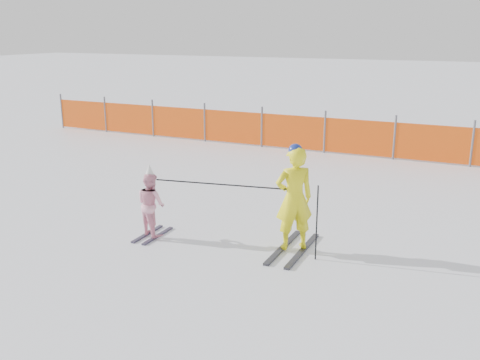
% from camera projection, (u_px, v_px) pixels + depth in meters
% --- Properties ---
extents(ground, '(120.00, 120.00, 0.00)m').
position_uv_depth(ground, '(228.00, 244.00, 9.09)').
color(ground, white).
rests_on(ground, ground).
extents(adult, '(0.74, 1.54, 1.79)m').
position_uv_depth(adult, '(294.00, 199.00, 8.59)').
color(adult, black).
rests_on(adult, ground).
extents(child, '(0.66, 0.90, 1.31)m').
position_uv_depth(child, '(151.00, 203.00, 9.28)').
color(child, black).
rests_on(child, ground).
extents(ski_poles, '(2.81, 0.42, 1.22)m').
position_uv_depth(ski_poles, '(252.00, 197.00, 8.66)').
color(ski_poles, black).
rests_on(ski_poles, ground).
extents(safety_fence, '(14.83, 0.06, 1.25)m').
position_uv_depth(safety_fence, '(243.00, 128.00, 16.74)').
color(safety_fence, '#595960').
rests_on(safety_fence, ground).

